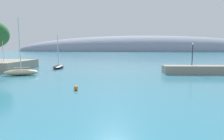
# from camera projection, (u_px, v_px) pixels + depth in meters

# --- Properties ---
(breakwater_rocks) EXTENTS (17.57, 4.18, 1.60)m
(breakwater_rocks) POSITION_uv_depth(u_px,v_px,m) (207.00, 70.00, 37.87)
(breakwater_rocks) COLOR gray
(breakwater_rocks) RESTS_ON ground
(distant_ridge) EXTENTS (323.48, 74.82, 38.87)m
(distant_ridge) POSITION_uv_depth(u_px,v_px,m) (141.00, 51.00, 240.63)
(distant_ridge) COLOR gray
(distant_ridge) RESTS_ON ground
(sailboat_white_near_shore) EXTENTS (4.43, 6.07, 9.30)m
(sailboat_white_near_shore) POSITION_uv_depth(u_px,v_px,m) (4.00, 68.00, 43.75)
(sailboat_white_near_shore) COLOR white
(sailboat_white_near_shore) RESTS_ON water
(sailboat_sand_mid_mooring) EXTENTS (6.42, 3.84, 10.62)m
(sailboat_sand_mid_mooring) POSITION_uv_depth(u_px,v_px,m) (21.00, 72.00, 35.73)
(sailboat_sand_mid_mooring) COLOR #C6B284
(sailboat_sand_mid_mooring) RESTS_ON water
(sailboat_black_outer_mooring) EXTENTS (3.29, 7.44, 8.28)m
(sailboat_black_outer_mooring) POSITION_uv_depth(u_px,v_px,m) (59.00, 66.00, 48.25)
(sailboat_black_outer_mooring) COLOR black
(sailboat_black_outer_mooring) RESTS_ON water
(mooring_buoy_orange) EXTENTS (0.55, 0.55, 0.55)m
(mooring_buoy_orange) POSITION_uv_depth(u_px,v_px,m) (76.00, 88.00, 23.33)
(mooring_buoy_orange) COLOR orange
(mooring_buoy_orange) RESTS_ON water
(harbor_lamp_post) EXTENTS (0.36, 0.36, 4.51)m
(harbor_lamp_post) POSITION_uv_depth(u_px,v_px,m) (193.00, 52.00, 38.20)
(harbor_lamp_post) COLOR black
(harbor_lamp_post) RESTS_ON breakwater_rocks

